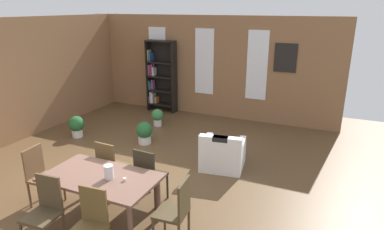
# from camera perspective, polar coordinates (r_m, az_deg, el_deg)

# --- Properties ---
(ground_plane) EXTENTS (11.69, 11.69, 0.00)m
(ground_plane) POSITION_cam_1_polar(r_m,az_deg,el_deg) (6.23, -14.15, -11.55)
(ground_plane) COLOR brown
(back_wall_brick) EXTENTS (7.41, 0.12, 2.80)m
(back_wall_brick) POSITION_cam_1_polar(r_m,az_deg,el_deg) (9.54, 2.27, 8.29)
(back_wall_brick) COLOR #906441
(back_wall_brick) RESTS_ON ground
(window_pane_0) EXTENTS (0.55, 0.02, 1.82)m
(window_pane_0) POSITION_cam_1_polar(r_m,az_deg,el_deg) (10.11, -5.87, 9.57)
(window_pane_0) COLOR white
(window_pane_1) EXTENTS (0.55, 0.02, 1.82)m
(window_pane_1) POSITION_cam_1_polar(r_m,az_deg,el_deg) (9.46, 2.12, 9.06)
(window_pane_1) COLOR white
(window_pane_2) EXTENTS (0.55, 0.02, 1.82)m
(window_pane_2) POSITION_cam_1_polar(r_m,az_deg,el_deg) (9.01, 11.06, 8.29)
(window_pane_2) COLOR white
(dining_table) EXTENTS (1.63, 0.92, 0.74)m
(dining_table) POSITION_cam_1_polar(r_m,az_deg,el_deg) (5.00, -15.24, -10.95)
(dining_table) COLOR brown
(dining_table) RESTS_ON ground
(vase_on_table) EXTENTS (0.13, 0.13, 0.20)m
(vase_on_table) POSITION_cam_1_polar(r_m,az_deg,el_deg) (4.83, -14.02, -9.42)
(vase_on_table) COLOR silver
(vase_on_table) RESTS_ON dining_table
(tealight_candle_0) EXTENTS (0.04, 0.04, 0.05)m
(tealight_candle_0) POSITION_cam_1_polar(r_m,az_deg,el_deg) (4.75, -11.44, -10.74)
(tealight_candle_0) COLOR silver
(tealight_candle_0) RESTS_ON dining_table
(dining_chair_far_left) EXTENTS (0.42, 0.42, 0.95)m
(dining_chair_far_left) POSITION_cam_1_polar(r_m,az_deg,el_deg) (5.74, -13.74, -8.41)
(dining_chair_far_left) COLOR brown
(dining_chair_far_left) RESTS_ON ground
(dining_chair_near_right) EXTENTS (0.43, 0.43, 0.95)m
(dining_chair_near_right) POSITION_cam_1_polar(r_m,az_deg,el_deg) (4.43, -17.07, -17.33)
(dining_chair_near_right) COLOR brown
(dining_chair_near_right) RESTS_ON ground
(dining_chair_far_right) EXTENTS (0.42, 0.42, 0.95)m
(dining_chair_far_right) POSITION_cam_1_polar(r_m,az_deg,el_deg) (5.36, -7.40, -10.02)
(dining_chair_far_right) COLOR #2F281A
(dining_chair_far_right) RESTS_ON ground
(dining_chair_near_left) EXTENTS (0.43, 0.43, 0.95)m
(dining_chair_near_left) POSITION_cam_1_polar(r_m,az_deg,el_deg) (4.89, -23.81, -14.53)
(dining_chair_near_left) COLOR #4E3D27
(dining_chair_near_left) RESTS_ON ground
(dining_chair_head_right) EXTENTS (0.43, 0.43, 0.95)m
(dining_chair_head_right) POSITION_cam_1_polar(r_m,az_deg,el_deg) (4.50, -2.70, -15.87)
(dining_chair_head_right) COLOR #493A23
(dining_chair_head_right) RESTS_ON ground
(dining_chair_head_left) EXTENTS (0.43, 0.43, 0.95)m
(dining_chair_head_left) POSITION_cam_1_polar(r_m,az_deg,el_deg) (5.83, -24.42, -9.19)
(dining_chair_head_left) COLOR brown
(dining_chair_head_left) RESTS_ON ground
(bookshelf_tall) EXTENTS (0.89, 0.30, 2.10)m
(bookshelf_tall) POSITION_cam_1_polar(r_m,az_deg,el_deg) (9.97, -5.52, 6.47)
(bookshelf_tall) COLOR black
(bookshelf_tall) RESTS_ON ground
(armchair_white) EXTENTS (0.91, 0.91, 0.75)m
(armchair_white) POSITION_cam_1_polar(r_m,az_deg,el_deg) (6.57, 5.25, -6.68)
(armchair_white) COLOR white
(armchair_white) RESTS_ON ground
(potted_plant_by_shelf) EXTENTS (0.38, 0.38, 0.52)m
(potted_plant_by_shelf) POSITION_cam_1_polar(r_m,az_deg,el_deg) (8.51, -19.12, -1.70)
(potted_plant_by_shelf) COLOR silver
(potted_plant_by_shelf) RESTS_ON ground
(potted_plant_corner) EXTENTS (0.38, 0.38, 0.52)m
(potted_plant_corner) POSITION_cam_1_polar(r_m,az_deg,el_deg) (7.74, -8.14, -2.89)
(potted_plant_corner) COLOR silver
(potted_plant_corner) RESTS_ON ground
(potted_plant_window) EXTENTS (0.31, 0.31, 0.46)m
(potted_plant_window) POSITION_cam_1_polar(r_m,az_deg,el_deg) (8.84, -5.93, -0.24)
(potted_plant_window) COLOR silver
(potted_plant_window) RESTS_ON ground
(framed_picture) EXTENTS (0.56, 0.03, 0.72)m
(framed_picture) POSITION_cam_1_polar(r_m,az_deg,el_deg) (8.83, 15.68, 9.38)
(framed_picture) COLOR black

